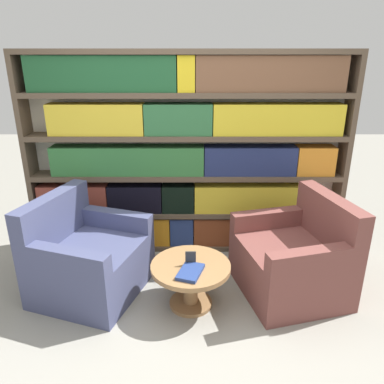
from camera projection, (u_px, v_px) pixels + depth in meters
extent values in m
plane|color=gray|center=(186.00, 324.00, 2.92)|extent=(14.00, 14.00, 0.00)
cube|color=silver|center=(188.00, 153.00, 3.87)|extent=(3.19, 0.05, 2.02)
cube|color=brown|center=(32.00, 156.00, 3.76)|extent=(0.05, 0.30, 2.02)
cube|color=brown|center=(344.00, 156.00, 3.75)|extent=(0.05, 0.30, 2.02)
cube|color=brown|center=(188.00, 243.00, 4.10)|extent=(3.09, 0.30, 0.05)
cube|color=brown|center=(188.00, 211.00, 3.97)|extent=(3.09, 0.30, 0.05)
cube|color=brown|center=(188.00, 175.00, 3.82)|extent=(3.09, 0.30, 0.05)
cube|color=brown|center=(188.00, 136.00, 3.68)|extent=(3.09, 0.30, 0.05)
cube|color=brown|center=(188.00, 94.00, 3.53)|extent=(3.09, 0.30, 0.05)
cube|color=brown|center=(188.00, 51.00, 3.40)|extent=(3.09, 0.30, 0.05)
cube|color=#152350|center=(77.00, 229.00, 4.02)|extent=(0.38, 0.20, 0.31)
cube|color=maroon|center=(125.00, 229.00, 4.02)|extent=(0.65, 0.20, 0.31)
cube|color=orange|center=(164.00, 229.00, 4.02)|extent=(0.16, 0.20, 0.31)
cube|color=navy|center=(183.00, 229.00, 4.01)|extent=(0.24, 0.20, 0.31)
cube|color=brown|center=(263.00, 229.00, 4.01)|extent=(1.46, 0.20, 0.31)
cube|color=brown|center=(76.00, 197.00, 3.89)|extent=(0.70, 0.20, 0.29)
cube|color=black|center=(137.00, 197.00, 3.89)|extent=(0.55, 0.20, 0.29)
cube|color=black|center=(180.00, 197.00, 3.88)|extent=(0.32, 0.20, 0.29)
cube|color=gold|center=(248.00, 198.00, 3.88)|extent=(1.08, 0.20, 0.29)
cube|color=#2F6D36|center=(129.00, 160.00, 3.74)|extent=(1.51, 0.20, 0.29)
cube|color=navy|center=(251.00, 160.00, 3.74)|extent=(0.91, 0.20, 0.29)
cube|color=orange|center=(316.00, 160.00, 3.73)|extent=(0.37, 0.20, 0.29)
cube|color=gold|center=(98.00, 119.00, 3.60)|extent=(0.91, 0.20, 0.30)
cube|color=#2D673B|center=(180.00, 119.00, 3.59)|extent=(0.65, 0.20, 0.30)
cube|color=gold|center=(279.00, 119.00, 3.59)|extent=(1.24, 0.20, 0.30)
cube|color=#1D502B|center=(104.00, 74.00, 3.45)|extent=(1.37, 0.20, 0.32)
cube|color=gold|center=(188.00, 74.00, 3.44)|extent=(0.16, 0.20, 0.32)
cube|color=brown|center=(272.00, 74.00, 3.44)|extent=(1.37, 0.20, 0.32)
cube|color=#42476B|center=(93.00, 268.00, 3.27)|extent=(1.04, 1.08, 0.45)
cube|color=#42476B|center=(55.00, 218.00, 3.22)|extent=(0.41, 0.87, 0.41)
cube|color=#42476B|center=(70.00, 259.00, 2.81)|extent=(0.67, 0.33, 0.16)
cube|color=#42476B|center=(119.00, 220.00, 3.47)|extent=(0.67, 0.33, 0.16)
cube|color=brown|center=(291.00, 268.00, 3.26)|extent=(1.00, 1.04, 0.45)
cube|color=brown|center=(331.00, 219.00, 3.19)|extent=(0.35, 0.87, 0.41)
cube|color=brown|center=(267.00, 219.00, 3.48)|extent=(0.68, 0.28, 0.16)
cube|color=brown|center=(310.00, 260.00, 2.80)|extent=(0.68, 0.28, 0.16)
cylinder|color=olive|center=(192.00, 287.00, 3.09)|extent=(0.12, 0.12, 0.35)
cylinder|color=olive|center=(192.00, 303.00, 3.15)|extent=(0.36, 0.36, 0.03)
cylinder|color=olive|center=(192.00, 267.00, 3.02)|extent=(0.65, 0.65, 0.04)
cube|color=black|center=(192.00, 264.00, 3.01)|extent=(0.05, 0.06, 0.01)
cube|color=#2D2D2D|center=(192.00, 258.00, 2.99)|extent=(0.08, 0.01, 0.12)
cube|color=navy|center=(192.00, 272.00, 2.89)|extent=(0.23, 0.29, 0.03)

